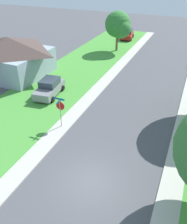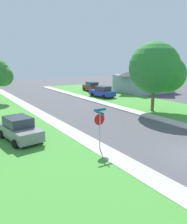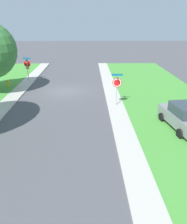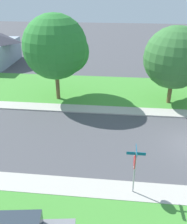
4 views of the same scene
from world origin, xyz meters
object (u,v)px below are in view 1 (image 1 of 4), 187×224
Objects in this scene: stop_sign_far_corner at (60,108)px; car_red_behind_trees at (127,34)px; tree_sidewalk_mid at (119,26)px; car_grey_kerbside_mid at (49,88)px; house_left_setback at (10,56)px.

car_red_behind_trees is (-3.01, 29.13, -1.01)m from stop_sign_far_corner.
tree_sidewalk_mid reaches higher than stop_sign_far_corner.
stop_sign_far_corner is 0.46× the size of tree_sidewalk_mid.
stop_sign_far_corner is 0.61× the size of car_grey_kerbside_mid.
house_left_setback reaches higher than car_grey_kerbside_mid.
stop_sign_far_corner is at bearing -83.93° from tree_sidewalk_mid.
tree_sidewalk_mid is (1.72, 16.94, 3.04)m from car_grey_kerbside_mid.
house_left_setback reaches higher than stop_sign_far_corner.
house_left_setback is at bearing 146.40° from stop_sign_far_corner.
car_grey_kerbside_mid is at bearing -92.30° from car_red_behind_trees.
car_red_behind_trees is 23.20m from house_left_setback.
car_red_behind_trees is at bearing 95.44° from tree_sidewalk_mid.
tree_sidewalk_mid reaches higher than car_red_behind_trees.
tree_sidewalk_mid is (0.73, -7.67, 3.04)m from car_red_behind_trees.
car_grey_kerbside_mid is 8.03m from house_left_setback.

